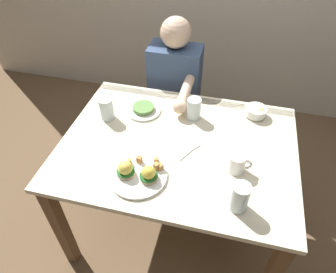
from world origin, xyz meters
TOP-DOWN VIEW (x-y plane):
  - ground_plane at (0.00, 0.00)m, footprint 6.00×6.00m
  - dining_table at (0.00, 0.00)m, footprint 1.20×0.90m
  - eggs_benedict_plate at (-0.13, -0.26)m, footprint 0.27×0.27m
  - fruit_bowl at (0.38, 0.33)m, footprint 0.12×0.12m
  - coffee_mug at (0.30, -0.11)m, footprint 0.11×0.08m
  - fork at (0.07, -0.03)m, footprint 0.09×0.15m
  - water_glass_near at (0.04, 0.23)m, footprint 0.08×0.08m
  - water_glass_far at (-0.43, 0.11)m, footprint 0.08×0.08m
  - water_glass_extra at (0.33, -0.31)m, footprint 0.08×0.08m
  - side_plate at (-0.25, 0.22)m, footprint 0.20×0.20m
  - diner_person at (-0.16, 0.60)m, footprint 0.34×0.54m

SIDE VIEW (x-z plane):
  - ground_plane at x=0.00m, z-range 0.00..0.00m
  - dining_table at x=0.00m, z-range 0.26..1.00m
  - diner_person at x=-0.16m, z-range 0.08..1.22m
  - fork at x=0.07m, z-range 0.74..0.74m
  - side_plate at x=-0.25m, z-range 0.74..0.77m
  - eggs_benedict_plate at x=-0.13m, z-range 0.72..0.81m
  - fruit_bowl at x=0.38m, z-range 0.74..0.80m
  - coffee_mug at x=0.30m, z-range 0.74..0.84m
  - water_glass_near at x=0.04m, z-range 0.73..0.86m
  - water_glass_far at x=-0.43m, z-range 0.73..0.86m
  - water_glass_extra at x=0.33m, z-range 0.73..0.87m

